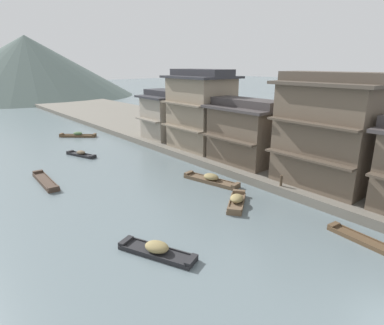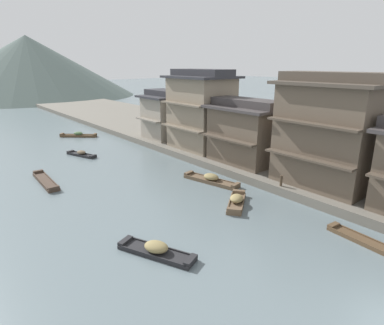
% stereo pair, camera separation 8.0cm
% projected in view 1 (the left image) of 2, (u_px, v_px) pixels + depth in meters
% --- Properties ---
extents(riverbank_right, '(18.00, 110.00, 0.71)m').
position_uv_depth(riverbank_right, '(208.00, 137.00, 44.64)').
color(riverbank_right, '#6B665B').
rests_on(riverbank_right, ground).
extents(boat_moored_nearest, '(4.45, 4.10, 0.73)m').
position_uv_depth(boat_moored_nearest, '(78.00, 135.00, 46.19)').
color(boat_moored_nearest, brown).
rests_on(boat_moored_nearest, ground).
extents(boat_moored_second, '(1.13, 5.57, 0.46)m').
position_uv_depth(boat_moored_second, '(45.00, 181.00, 28.35)').
color(boat_moored_second, '#423328').
rests_on(boat_moored_second, ground).
extents(boat_moored_third, '(1.39, 4.91, 0.35)m').
position_uv_depth(boat_moored_third, '(369.00, 243.00, 18.74)').
color(boat_moored_third, brown).
rests_on(boat_moored_third, ground).
extents(boat_moored_far, '(2.19, 4.10, 0.62)m').
position_uv_depth(boat_moored_far, '(81.00, 154.00, 36.65)').
color(boat_moored_far, '#232326').
rests_on(boat_moored_far, ground).
extents(boat_midriver_drifting, '(2.28, 5.46, 0.80)m').
position_uv_depth(boat_midriver_drifting, '(211.00, 180.00, 28.45)').
color(boat_midriver_drifting, brown).
rests_on(boat_midriver_drifting, ground).
extents(boat_midriver_upstream, '(3.60, 3.10, 0.79)m').
position_uv_depth(boat_midriver_upstream, '(237.00, 201.00, 23.92)').
color(boat_midriver_upstream, brown).
rests_on(boat_midriver_upstream, ground).
extents(boat_upstream_distant, '(2.85, 4.58, 0.75)m').
position_uv_depth(boat_upstream_distant, '(157.00, 250.00, 17.70)').
color(boat_upstream_distant, '#232326').
rests_on(boat_upstream_distant, ground).
extents(house_waterfront_second, '(5.59, 7.97, 8.74)m').
position_uv_depth(house_waterfront_second, '(327.00, 132.00, 24.93)').
color(house_waterfront_second, brown).
rests_on(house_waterfront_second, riverbank_right).
extents(house_waterfront_tall, '(5.45, 7.37, 6.14)m').
position_uv_depth(house_waterfront_tall, '(245.00, 132.00, 31.34)').
color(house_waterfront_tall, brown).
rests_on(house_waterfront_tall, riverbank_right).
extents(house_waterfront_narrow, '(6.11, 7.50, 8.74)m').
position_uv_depth(house_waterfront_narrow, '(201.00, 110.00, 36.36)').
color(house_waterfront_narrow, gray).
rests_on(house_waterfront_narrow, riverbank_right).
extents(house_waterfront_far, '(5.96, 5.62, 6.14)m').
position_uv_depth(house_waterfront_far, '(165.00, 115.00, 41.78)').
color(house_waterfront_far, gray).
rests_on(house_waterfront_far, riverbank_right).
extents(mooring_post_dock_mid, '(0.20, 0.20, 0.87)m').
position_uv_depth(mooring_post_dock_mid, '(281.00, 181.00, 25.65)').
color(mooring_post_dock_mid, '#473828').
rests_on(mooring_post_dock_mid, riverbank_right).
extents(hill_far_west, '(63.53, 63.53, 18.38)m').
position_uv_depth(hill_far_west, '(28.00, 66.00, 101.28)').
color(hill_far_west, '#4C5B56').
rests_on(hill_far_west, ground).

